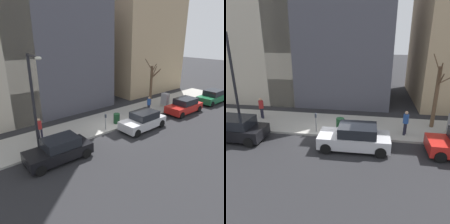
% 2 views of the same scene
% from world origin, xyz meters
% --- Properties ---
extents(ground_plane, '(120.00, 120.00, 0.00)m').
position_xyz_m(ground_plane, '(0.00, 0.00, 0.00)').
color(ground_plane, '#232326').
extents(sidewalk, '(4.00, 36.00, 0.15)m').
position_xyz_m(sidewalk, '(2.00, 0.00, 0.07)').
color(sidewalk, '#9E9B93').
rests_on(sidewalk, ground).
extents(parked_car_green, '(1.94, 4.21, 1.52)m').
position_xyz_m(parked_car_green, '(-1.24, -13.68, 0.74)').
color(parked_car_green, '#196038').
rests_on(parked_car_green, ground).
extents(parked_car_red, '(1.95, 4.22, 1.52)m').
position_xyz_m(parked_car_red, '(-1.11, -8.02, 0.74)').
color(parked_car_red, red).
rests_on(parked_car_red, ground).
extents(parked_car_silver, '(1.98, 4.23, 1.52)m').
position_xyz_m(parked_car_silver, '(-1.18, -1.74, 0.74)').
color(parked_car_silver, '#B7B7BC').
rests_on(parked_car_silver, ground).
extents(parked_car_black, '(1.97, 4.22, 1.52)m').
position_xyz_m(parked_car_black, '(-1.19, 6.12, 0.74)').
color(parked_car_black, black).
rests_on(parked_car_black, ground).
extents(parking_meter, '(0.14, 0.10, 1.35)m').
position_xyz_m(parking_meter, '(0.45, 1.07, 0.98)').
color(parking_meter, slate).
rests_on(parking_meter, sidewalk).
extents(utility_box, '(0.83, 0.60, 1.43)m').
position_xyz_m(utility_box, '(1.30, -7.96, 0.85)').
color(utility_box, '#A8A399').
rests_on(utility_box, sidewalk).
extents(streetlamp, '(1.97, 0.32, 6.50)m').
position_xyz_m(streetlamp, '(0.28, 6.79, 4.02)').
color(streetlamp, black).
rests_on(streetlamp, sidewalk).
extents(bare_tree, '(1.81, 1.49, 5.10)m').
position_xyz_m(bare_tree, '(2.57, -6.98, 2.52)').
color(bare_tree, brown).
rests_on(bare_tree, sidewalk).
extents(trash_bin, '(0.56, 0.56, 0.90)m').
position_xyz_m(trash_bin, '(0.90, -0.53, 0.60)').
color(trash_bin, '#14381E').
rests_on(trash_bin, sidewalk).
extents(pedestrian_near_meter, '(0.38, 0.36, 1.66)m').
position_xyz_m(pedestrian_near_meter, '(0.97, -4.89, 1.09)').
color(pedestrian_near_meter, '#1E1E2D').
rests_on(pedestrian_near_meter, sidewalk).
extents(pedestrian_midblock, '(0.36, 0.36, 1.66)m').
position_xyz_m(pedestrian_midblock, '(2.27, 5.98, 1.09)').
color(pedestrian_midblock, '#1E1E2D').
rests_on(pedestrian_midblock, sidewalk).
extents(office_tower_left, '(10.46, 10.46, 14.38)m').
position_xyz_m(office_tower_left, '(10.73, -11.94, 7.19)').
color(office_tower_left, tan).
rests_on(office_tower_left, ground).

